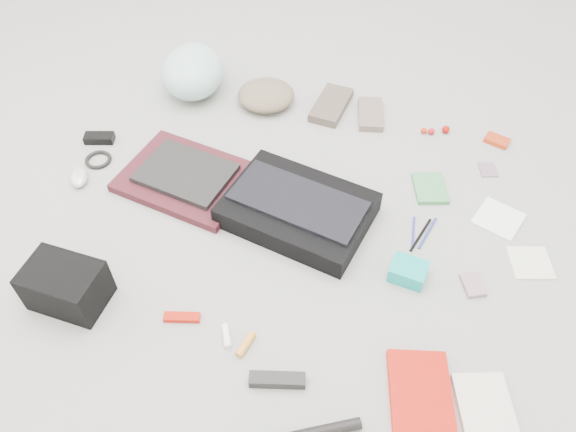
% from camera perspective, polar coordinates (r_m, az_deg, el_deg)
% --- Properties ---
extents(ground_plane, '(4.00, 4.00, 0.00)m').
position_cam_1_polar(ground_plane, '(1.75, 0.00, -1.08)').
color(ground_plane, gray).
extents(messenger_bag, '(0.51, 0.42, 0.07)m').
position_cam_1_polar(messenger_bag, '(1.75, 0.99, 0.64)').
color(messenger_bag, black).
rests_on(messenger_bag, ground_plane).
extents(bag_flap, '(0.44, 0.29, 0.01)m').
position_cam_1_polar(bag_flap, '(1.71, 1.01, 1.58)').
color(bag_flap, black).
rests_on(bag_flap, messenger_bag).
extents(laptop_sleeve, '(0.48, 0.40, 0.03)m').
position_cam_1_polar(laptop_sleeve, '(1.90, -10.26, 3.80)').
color(laptop_sleeve, '#42151D').
rests_on(laptop_sleeve, ground_plane).
extents(laptop, '(0.34, 0.28, 0.02)m').
position_cam_1_polar(laptop, '(1.89, -10.36, 4.32)').
color(laptop, black).
rests_on(laptop, laptop_sleeve).
extents(bike_helmet, '(0.29, 0.33, 0.18)m').
position_cam_1_polar(bike_helmet, '(2.24, -9.63, 14.31)').
color(bike_helmet, '#ACDDD5').
rests_on(bike_helmet, ground_plane).
extents(beanie, '(0.25, 0.24, 0.08)m').
position_cam_1_polar(beanie, '(2.18, -2.25, 12.18)').
color(beanie, brown).
rests_on(beanie, ground_plane).
extents(mitten_left, '(0.15, 0.23, 0.03)m').
position_cam_1_polar(mitten_left, '(2.17, 4.41, 11.17)').
color(mitten_left, brown).
rests_on(mitten_left, ground_plane).
extents(mitten_right, '(0.11, 0.19, 0.03)m').
position_cam_1_polar(mitten_right, '(2.15, 8.38, 10.20)').
color(mitten_right, '#765F55').
rests_on(mitten_right, ground_plane).
extents(power_brick, '(0.11, 0.07, 0.03)m').
position_cam_1_polar(power_brick, '(2.13, -18.62, 7.51)').
color(power_brick, black).
rests_on(power_brick, ground_plane).
extents(cable_coil, '(0.10, 0.10, 0.01)m').
position_cam_1_polar(cable_coil, '(2.06, -18.72, 5.44)').
color(cable_coil, black).
rests_on(cable_coil, ground_plane).
extents(mouse, '(0.09, 0.11, 0.04)m').
position_cam_1_polar(mouse, '(2.00, -20.48, 3.71)').
color(mouse, silver).
rests_on(mouse, ground_plane).
extents(camera_bag, '(0.22, 0.17, 0.13)m').
position_cam_1_polar(camera_bag, '(1.65, -21.63, -6.59)').
color(camera_bag, black).
rests_on(camera_bag, ground_plane).
extents(multitool, '(0.10, 0.04, 0.02)m').
position_cam_1_polar(multitool, '(1.58, -10.72, -10.08)').
color(multitool, '#A91104').
rests_on(multitool, ground_plane).
extents(toiletry_tube_white, '(0.04, 0.07, 0.02)m').
position_cam_1_polar(toiletry_tube_white, '(1.53, -6.27, -12.00)').
color(toiletry_tube_white, white).
rests_on(toiletry_tube_white, ground_plane).
extents(toiletry_tube_orange, '(0.04, 0.08, 0.02)m').
position_cam_1_polar(toiletry_tube_orange, '(1.51, -4.32, -12.88)').
color(toiletry_tube_orange, orange).
rests_on(toiletry_tube_orange, ground_plane).
extents(u_lock, '(0.15, 0.06, 0.03)m').
position_cam_1_polar(u_lock, '(1.46, -1.10, -16.31)').
color(u_lock, black).
rests_on(u_lock, ground_plane).
extents(book_red, '(0.18, 0.25, 0.02)m').
position_cam_1_polar(book_red, '(1.48, 13.30, -17.19)').
color(book_red, red).
rests_on(book_red, ground_plane).
extents(book_white, '(0.17, 0.22, 0.02)m').
position_cam_1_polar(book_white, '(1.51, 19.47, -18.28)').
color(book_white, beige).
rests_on(book_white, ground_plane).
extents(notepad, '(0.13, 0.15, 0.02)m').
position_cam_1_polar(notepad, '(1.91, 14.23, 2.75)').
color(notepad, '#3D824A').
rests_on(notepad, ground_plane).
extents(pen_blue, '(0.01, 0.13, 0.01)m').
position_cam_1_polar(pen_blue, '(1.77, 12.61, -1.61)').
color(pen_blue, '#282894').
rests_on(pen_blue, ground_plane).
extents(pen_black, '(0.06, 0.14, 0.01)m').
position_cam_1_polar(pen_black, '(1.77, 13.32, -1.88)').
color(pen_black, black).
rests_on(pen_black, ground_plane).
extents(pen_navy, '(0.05, 0.13, 0.01)m').
position_cam_1_polar(pen_navy, '(1.78, 13.99, -1.69)').
color(pen_navy, navy).
rests_on(pen_navy, ground_plane).
extents(accordion_wallet, '(0.12, 0.10, 0.05)m').
position_cam_1_polar(accordion_wallet, '(1.65, 12.11, -5.53)').
color(accordion_wallet, '#11AFA7').
rests_on(accordion_wallet, ground_plane).
extents(card_deck, '(0.08, 0.09, 0.01)m').
position_cam_1_polar(card_deck, '(1.69, 18.25, -6.68)').
color(card_deck, gray).
rests_on(card_deck, ground_plane).
extents(napkin_top, '(0.18, 0.18, 0.01)m').
position_cam_1_polar(napkin_top, '(1.89, 20.60, -0.26)').
color(napkin_top, white).
rests_on(napkin_top, ground_plane).
extents(napkin_bottom, '(0.14, 0.14, 0.01)m').
position_cam_1_polar(napkin_bottom, '(1.81, 23.41, -4.39)').
color(napkin_bottom, beige).
rests_on(napkin_bottom, ground_plane).
extents(lollipop_a, '(0.02, 0.02, 0.02)m').
position_cam_1_polar(lollipop_a, '(2.11, 13.64, 8.43)').
color(lollipop_a, '#BA2409').
rests_on(lollipop_a, ground_plane).
extents(lollipop_b, '(0.03, 0.03, 0.02)m').
position_cam_1_polar(lollipop_b, '(2.12, 14.36, 8.34)').
color(lollipop_b, red).
rests_on(lollipop_b, ground_plane).
extents(lollipop_c, '(0.03, 0.03, 0.03)m').
position_cam_1_polar(lollipop_c, '(2.13, 15.74, 8.47)').
color(lollipop_c, '#9B0904').
rests_on(lollipop_c, ground_plane).
extents(altoids_tin, '(0.10, 0.08, 0.02)m').
position_cam_1_polar(altoids_tin, '(2.15, 20.46, 7.21)').
color(altoids_tin, '#B13314').
rests_on(altoids_tin, ground_plane).
extents(stamp_sheet, '(0.07, 0.08, 0.00)m').
position_cam_1_polar(stamp_sheet, '(2.04, 19.65, 4.44)').
color(stamp_sheet, gray).
rests_on(stamp_sheet, ground_plane).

